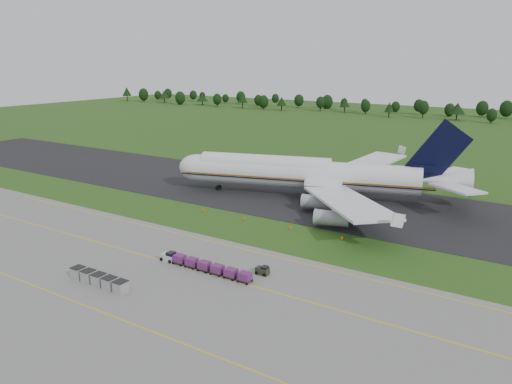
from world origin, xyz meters
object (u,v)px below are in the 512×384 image
Objects in this scene: baggage_train at (203,265)px; edge_markers at (267,223)px; uld_row at (99,279)px; utility_cart at (262,271)px; aircraft at (308,174)px.

baggage_train is 0.53× the size of edge_markers.
baggage_train is 1.60× the size of uld_row.
aircraft is at bearing 108.31° from utility_cart.
baggage_train is 16.37m from uld_row.
aircraft reaches higher than utility_cart.
utility_cart is 25.31m from edge_markers.
utility_cart is 0.06× the size of edge_markers.
aircraft is at bearing 97.09° from baggage_train.
baggage_train is at bearing -156.44° from utility_cart.
baggage_train is 9.89m from utility_cart.
edge_markers is at bearing 97.59° from baggage_train.
uld_row is at bearing -93.43° from aircraft.
edge_markers is (-12.52, 21.99, -0.35)m from utility_cart.
aircraft reaches higher than uld_row.
aircraft is 63.48m from uld_row.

